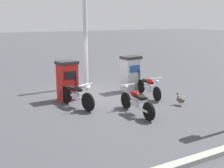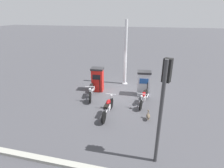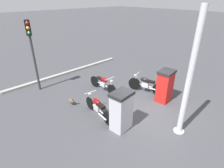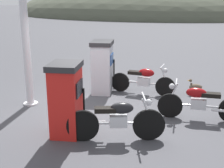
% 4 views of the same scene
% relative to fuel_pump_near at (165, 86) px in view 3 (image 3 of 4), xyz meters
% --- Properties ---
extents(ground_plane, '(120.00, 120.00, 0.00)m').
position_rel_fuel_pump_near_xyz_m(ground_plane, '(0.07, 1.51, -0.81)').
color(ground_plane, '#424247').
extents(fuel_pump_near, '(0.70, 0.85, 1.60)m').
position_rel_fuel_pump_near_xyz_m(fuel_pump_near, '(0.00, 0.00, 0.00)').
color(fuel_pump_near, red).
rests_on(fuel_pump_near, ground).
extents(fuel_pump_far, '(0.70, 0.89, 1.60)m').
position_rel_fuel_pump_near_xyz_m(fuel_pump_far, '(-0.00, 3.02, 0.00)').
color(fuel_pump_far, silver).
rests_on(fuel_pump_far, ground).
extents(motorcycle_near_pump, '(2.00, 0.72, 0.98)m').
position_rel_fuel_pump_near_xyz_m(motorcycle_near_pump, '(1.13, -0.05, -0.34)').
color(motorcycle_near_pump, black).
rests_on(motorcycle_near_pump, ground).
extents(motorcycle_far_pump, '(2.00, 0.62, 0.93)m').
position_rel_fuel_pump_near_xyz_m(motorcycle_far_pump, '(1.25, 3.16, -0.35)').
color(motorcycle_far_pump, black).
rests_on(motorcycle_far_pump, ground).
extents(motorcycle_extra, '(2.05, 0.56, 0.94)m').
position_rel_fuel_pump_near_xyz_m(motorcycle_extra, '(2.83, 1.47, -0.36)').
color(motorcycle_extra, black).
rests_on(motorcycle_extra, ground).
extents(wandering_duck, '(0.47, 0.23, 0.47)m').
position_rel_fuel_pump_near_xyz_m(wandering_duck, '(2.80, 3.51, -0.59)').
color(wandering_duck, brown).
rests_on(wandering_duck, ground).
extents(roadside_traffic_light, '(0.40, 0.30, 3.70)m').
position_rel_fuel_pump_near_xyz_m(roadside_traffic_light, '(5.32, 3.93, 1.72)').
color(roadside_traffic_light, '#38383A').
rests_on(roadside_traffic_light, ground).
extents(canopy_support_pole, '(0.40, 0.40, 4.53)m').
position_rel_fuel_pump_near_xyz_m(canopy_support_pole, '(-1.68, 1.55, 1.38)').
color(canopy_support_pole, silver).
rests_on(canopy_support_pole, ground).
extents(road_edge_kerb, '(0.31, 8.28, 0.12)m').
position_rel_fuel_pump_near_xyz_m(road_edge_kerb, '(6.33, 1.51, -0.75)').
color(road_edge_kerb, '#9E9E93').
rests_on(road_edge_kerb, ground).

